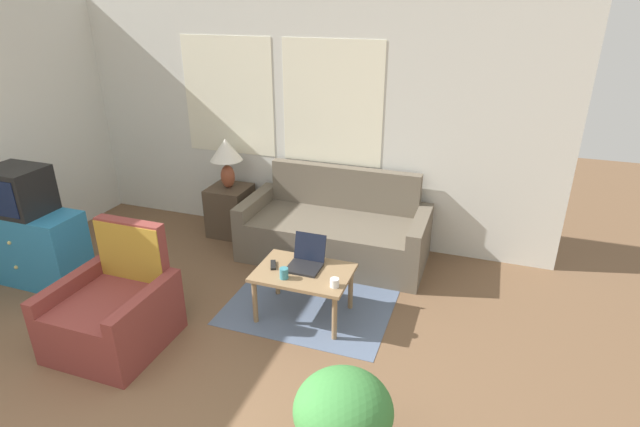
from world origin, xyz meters
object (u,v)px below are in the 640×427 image
Objects in this scene: coffee_table at (304,277)px; cup_yellow at (284,273)px; armchair at (116,311)px; television at (18,190)px; tv_remote at (273,265)px; table_lamp at (226,154)px; laptop at (306,260)px; potted_plant at (343,414)px; couch at (335,232)px; cup_navy at (335,283)px.

cup_yellow is at bearing -124.36° from coffee_table.
television reaches higher than armchair.
tv_remote is at bearing 137.35° from cup_yellow.
laptop is at bearing -40.05° from table_lamp.
potted_plant is at bearing -53.61° from cup_yellow.
coffee_table is at bearing -86.02° from couch.
cup_navy is at bearing -24.07° from coffee_table.
tv_remote is at bearing 166.92° from cup_navy.
television is at bearing -171.23° from laptop.
table_lamp is 7.64× the size of cup_navy.
armchair reaches higher than cup_navy.
cup_yellow is 0.23m from tv_remote.
laptop is 2.01× the size of tv_remote.
armchair reaches higher than potted_plant.
laptop is 0.29m from tv_remote.
tv_remote is at bearing 39.04° from armchair.
laptop is 0.49× the size of potted_plant.
couch reaches higher than coffee_table.
armchair is 1.66× the size of table_lamp.
potted_plant is at bearing -14.23° from armchair.
armchair is at bearing -147.43° from coffee_table.
laptop is at bearing 35.69° from armchair.
cup_yellow is at bearing -111.32° from laptop.
television is 1.64× the size of laptop.
potted_plant is at bearing -52.13° from tv_remote.
couch is 1.08m from laptop.
coffee_table is (1.41, -1.27, -0.58)m from table_lamp.
cup_yellow is at bearing 126.39° from potted_plant.
couch is at bearing 93.98° from coffee_table.
tv_remote is at bearing -179.06° from coffee_table.
laptop is at bearing 95.98° from coffee_table.
cup_navy reaches higher than tv_remote.
tv_remote is (-0.28, -0.00, 0.07)m from coffee_table.
tv_remote is at bearing 127.87° from potted_plant.
television is 3.05m from cup_navy.
couch reaches higher than tv_remote.
couch is 1.18m from tv_remote.
couch is 12.50× the size of tv_remote.
television is 3.64m from potted_plant.
couch is 6.20× the size of laptop.
armchair is 6.12× the size of tv_remote.
cup_yellow is at bearing -91.32° from couch.
table_lamp is at bearing 129.68° from potted_plant.
television reaches higher than coffee_table.
armchair is 2.12m from potted_plant.
couch is 1.33m from cup_yellow.
coffee_table is 2.60× the size of laptop.
armchair is at bearing -157.18° from cup_navy.
potted_plant reaches higher than cup_yellow.
tv_remote is (-0.20, -1.15, 0.18)m from couch.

